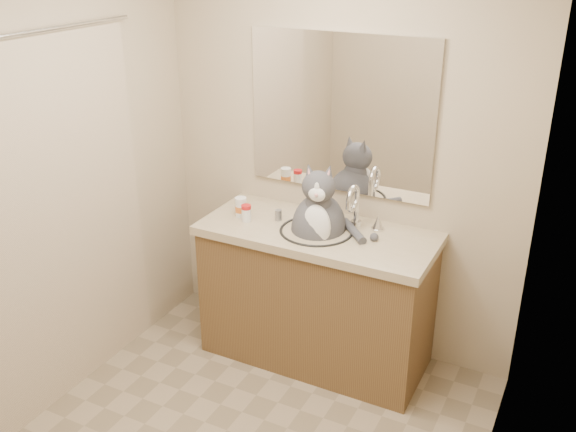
% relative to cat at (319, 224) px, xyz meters
% --- Properties ---
extents(room, '(2.22, 2.52, 2.42)m').
position_rel_cat_xyz_m(room, '(-0.00, -0.97, 0.31)').
color(room, gray).
rests_on(room, ground).
extents(vanity, '(1.34, 0.59, 1.12)m').
position_rel_cat_xyz_m(vanity, '(-0.00, -0.00, -0.44)').
color(vanity, brown).
rests_on(vanity, ground).
extents(mirror, '(1.10, 0.02, 0.90)m').
position_rel_cat_xyz_m(mirror, '(-0.00, 0.27, 0.56)').
color(mirror, white).
rests_on(mirror, room).
extents(shower_curtain, '(0.02, 1.30, 1.93)m').
position_rel_cat_xyz_m(shower_curtain, '(-1.05, -0.87, 0.14)').
color(shower_curtain, '#C6B196').
rests_on(shower_curtain, ground).
extents(cat, '(0.51, 0.41, 0.61)m').
position_rel_cat_xyz_m(cat, '(0.00, 0.00, 0.00)').
color(cat, '#47474C').
rests_on(cat, vanity).
extents(pill_bottle_redcap, '(0.07, 0.07, 0.10)m').
position_rel_cat_xyz_m(pill_bottle_redcap, '(-0.42, -0.08, 0.01)').
color(pill_bottle_redcap, white).
rests_on(pill_bottle_redcap, vanity).
extents(pill_bottle_orange, '(0.09, 0.09, 0.12)m').
position_rel_cat_xyz_m(pill_bottle_orange, '(-0.49, -0.03, 0.02)').
color(pill_bottle_orange, white).
rests_on(pill_bottle_orange, vanity).
extents(grey_canister, '(0.05, 0.05, 0.06)m').
position_rel_cat_xyz_m(grey_canister, '(-0.26, 0.01, -0.00)').
color(grey_canister, gray).
rests_on(grey_canister, vanity).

